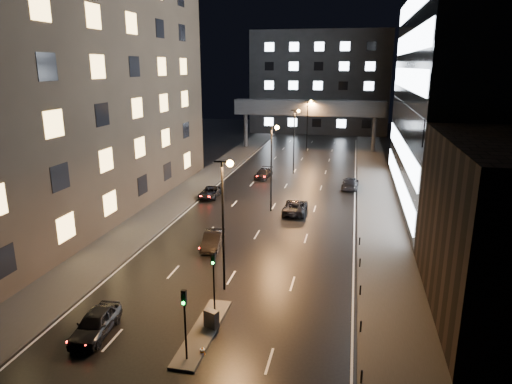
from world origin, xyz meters
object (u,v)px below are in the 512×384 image
(car_away_a, at_px, (96,323))
(car_toward_b, at_px, (350,183))
(car_away_b, at_px, (213,240))
(utility_cabinet, at_px, (211,319))
(car_away_d, at_px, (264,173))
(car_toward_a, at_px, (295,207))
(car_away_c, at_px, (210,192))

(car_away_a, xyz_separation_m, car_toward_b, (15.30, 40.12, -0.02))
(car_away_b, height_order, utility_cabinet, car_away_b)
(car_away_b, bearing_deg, car_away_a, -108.19)
(car_away_a, bearing_deg, car_toward_b, 64.05)
(car_away_d, height_order, car_toward_a, car_toward_a)
(car_away_b, xyz_separation_m, car_away_c, (-5.47, 16.26, -0.10))
(car_away_a, xyz_separation_m, car_away_d, (2.23, 43.68, -0.10))
(car_away_d, bearing_deg, car_away_c, -106.17)
(car_away_d, bearing_deg, utility_cabinet, -77.91)
(utility_cabinet, bearing_deg, car_toward_b, 99.06)
(car_away_a, distance_m, car_toward_b, 42.94)
(car_away_d, distance_m, car_toward_b, 13.54)
(car_away_a, distance_m, utility_cabinet, 7.33)
(car_away_a, bearing_deg, car_toward_a, 66.46)
(car_away_a, relative_size, utility_cabinet, 4.01)
(car_away_b, xyz_separation_m, car_away_d, (-0.72, 28.21, -0.07))
(car_toward_a, distance_m, car_toward_b, 13.98)
(car_away_a, relative_size, car_away_d, 0.98)
(car_away_c, relative_size, car_toward_a, 0.87)
(car_away_b, xyz_separation_m, car_toward_b, (12.35, 24.66, 0.01))
(car_away_d, xyz_separation_m, utility_cabinet, (4.77, -41.51, 0.04))
(car_away_c, xyz_separation_m, car_toward_b, (17.83, 8.40, 0.11))
(car_away_d, height_order, car_toward_b, car_toward_b)
(car_away_c, relative_size, utility_cabinet, 4.12)
(car_toward_a, bearing_deg, car_away_c, -20.03)
(car_toward_a, height_order, car_toward_b, car_toward_b)
(car_away_d, xyz_separation_m, car_toward_b, (13.07, -3.55, 0.08))
(car_away_b, relative_size, car_toward_b, 0.87)
(car_away_b, height_order, car_toward_b, car_toward_b)
(car_toward_b, bearing_deg, car_away_a, 71.87)
(car_toward_b, bearing_deg, car_away_d, -12.47)
(car_away_c, distance_m, car_toward_b, 19.70)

